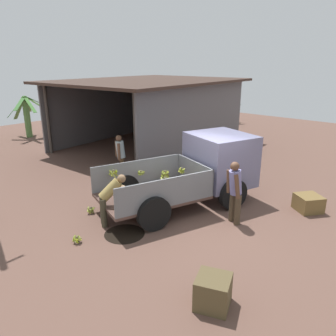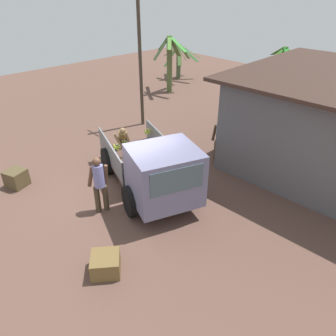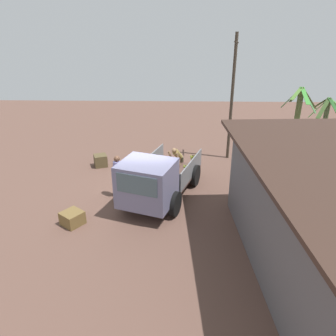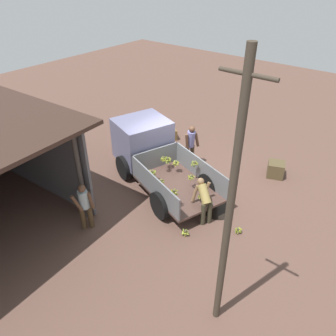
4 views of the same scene
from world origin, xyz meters
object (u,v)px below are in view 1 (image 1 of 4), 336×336
Objects in this scene: cargo_truck at (208,166)px; banana_bunch_on_ground_0 at (77,239)px; person_worker_loading at (110,196)px; wooden_crate_1 at (308,203)px; banana_bunch_on_ground_1 at (91,210)px; person_bystander_near_shed at (121,155)px; wooden_crate_0 at (213,292)px; person_foreground_visitor at (235,190)px.

cargo_truck reaches higher than banana_bunch_on_ground_0.
wooden_crate_1 is (4.37, -3.71, -0.57)m from person_worker_loading.
cargo_truck is at bearing -31.44° from banana_bunch_on_ground_1.
banana_bunch_on_ground_0 is at bearing 72.41° from person_bystander_near_shed.
wooden_crate_0 is (0.39, -3.69, 0.19)m from banana_bunch_on_ground_0.
person_bystander_near_shed is 7.28m from wooden_crate_0.
person_foreground_visitor reaches higher than person_worker_loading.
person_bystander_near_shed is 2.77× the size of wooden_crate_0.
person_bystander_near_shed is 6.58m from wooden_crate_1.
person_worker_loading is 3.95m from wooden_crate_0.
wooden_crate_1 is at bearing 142.56° from person_bystander_near_shed.
person_worker_loading is at bearing 6.52° from banana_bunch_on_ground_0.
wooden_crate_1 is at bearing -46.97° from banana_bunch_on_ground_1.
wooden_crate_0 is (-3.39, -6.41, -0.63)m from person_bystander_near_shed.
banana_bunch_on_ground_0 is 0.96× the size of banana_bunch_on_ground_1.
cargo_truck is at bearing 135.72° from person_bystander_near_shed.
wooden_crate_0 is (-3.05, -1.39, -0.68)m from person_foreground_visitor.
wooden_crate_0 is (-0.82, -4.79, 0.18)m from banana_bunch_on_ground_1.
cargo_truck reaches higher than person_bystander_near_shed.
person_foreground_visitor is at bearing -33.84° from banana_bunch_on_ground_0.
cargo_truck is 8.52× the size of wooden_crate_0.
wooden_crate_1 is (5.18, 0.11, -0.05)m from wooden_crate_0.
person_foreground_visitor is 3.32m from person_worker_loading.
person_foreground_visitor is 2.60× the size of wooden_crate_1.
cargo_truck is at bearing 35.96° from wooden_crate_0.
banana_bunch_on_ground_0 is (-4.34, 0.82, -1.00)m from cargo_truck.
cargo_truck is 3.14m from wooden_crate_1.
wooden_crate_0 is at bearing 46.96° from person_foreground_visitor.
cargo_truck reaches higher than wooden_crate_0.
wooden_crate_0 reaches higher than wooden_crate_1.
banana_bunch_on_ground_0 is (-1.20, -0.14, -0.71)m from person_worker_loading.
cargo_truck is 3.30m from person_worker_loading.
cargo_truck is at bearing -10.74° from banana_bunch_on_ground_0.
cargo_truck reaches higher than banana_bunch_on_ground_1.
banana_bunch_on_ground_0 is at bearing -137.74° from banana_bunch_on_ground_1.
person_worker_loading is 5.39× the size of banana_bunch_on_ground_1.
person_foreground_visitor is at bearing 122.80° from person_bystander_near_shed.
person_foreground_visitor is (-0.90, -1.48, -0.13)m from cargo_truck.
person_worker_loading reaches higher than wooden_crate_1.
wooden_crate_0 is (-0.81, -3.83, -0.52)m from person_worker_loading.
person_worker_loading is at bearing -90.46° from banana_bunch_on_ground_1.
person_worker_loading reaches higher than banana_bunch_on_ground_0.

